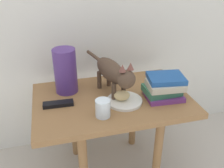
% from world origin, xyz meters
% --- Properties ---
extents(side_table, '(0.81, 0.52, 0.52)m').
position_xyz_m(side_table, '(0.00, 0.00, 0.44)').
color(side_table, olive).
rests_on(side_table, ground).
extents(plate, '(0.18, 0.18, 0.01)m').
position_xyz_m(plate, '(0.05, -0.06, 0.53)').
color(plate, silver).
rests_on(plate, side_table).
extents(bread_roll, '(0.08, 0.07, 0.05)m').
position_xyz_m(bread_roll, '(0.04, -0.06, 0.56)').
color(bread_roll, '#E0BC7A').
rests_on(bread_roll, plate).
extents(cat, '(0.16, 0.47, 0.23)m').
position_xyz_m(cat, '(0.01, 0.02, 0.65)').
color(cat, '#4C3828').
rests_on(cat, side_table).
extents(book_stack, '(0.21, 0.17, 0.12)m').
position_xyz_m(book_stack, '(0.26, -0.07, 0.58)').
color(book_stack, '#72337A').
rests_on(book_stack, side_table).
extents(green_vase, '(0.12, 0.12, 0.24)m').
position_xyz_m(green_vase, '(-0.22, 0.13, 0.64)').
color(green_vase, '#4C2D72').
rests_on(green_vase, side_table).
extents(candle_jar, '(0.07, 0.07, 0.08)m').
position_xyz_m(candle_jar, '(-0.08, -0.15, 0.56)').
color(candle_jar, silver).
rests_on(candle_jar, side_table).
extents(tv_remote, '(0.15, 0.05, 0.02)m').
position_xyz_m(tv_remote, '(-0.28, -0.01, 0.53)').
color(tv_remote, black).
rests_on(tv_remote, side_table).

